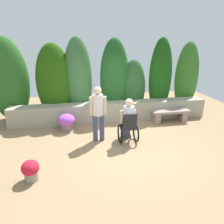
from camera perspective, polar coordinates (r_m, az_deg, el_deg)
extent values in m
plane|color=#987B56|center=(5.94, 2.99, -8.72)|extent=(11.44, 11.44, 0.00)
cube|color=#9D9983|center=(7.39, -0.06, 0.12)|extent=(7.18, 0.55, 0.70)
ellipsoid|color=#2B6122|center=(8.11, -27.65, 8.07)|extent=(1.45, 1.01, 3.00)
ellipsoid|color=#26560F|center=(7.63, -16.13, 8.11)|extent=(1.30, 0.91, 2.78)
ellipsoid|color=#3C6E3A|center=(7.56, -9.65, 9.33)|extent=(1.02, 0.71, 3.00)
ellipsoid|color=#215823|center=(7.66, 0.70, 9.55)|extent=(1.09, 0.77, 2.95)
ellipsoid|color=#285528|center=(7.88, 6.02, 6.84)|extent=(0.97, 0.68, 2.17)
ellipsoid|color=#184E13|center=(8.13, 13.66, 9.68)|extent=(0.90, 0.63, 2.97)
ellipsoid|color=#367026|center=(8.88, 20.54, 9.30)|extent=(0.98, 0.69, 2.82)
cube|color=gray|center=(7.46, 12.58, -1.55)|extent=(0.20, 0.40, 0.36)
cube|color=gray|center=(7.91, 19.52, -1.02)|extent=(0.20, 0.40, 0.36)
cube|color=gray|center=(7.60, 16.30, 0.28)|extent=(1.39, 0.47, 0.09)
cube|color=black|center=(5.77, 4.66, -4.10)|extent=(0.40, 0.40, 0.06)
cube|color=black|center=(5.52, 5.20, -2.65)|extent=(0.40, 0.04, 0.40)
cube|color=black|center=(6.22, 3.81, -6.30)|extent=(0.28, 0.12, 0.03)
torus|color=black|center=(5.81, 2.30, -6.26)|extent=(0.05, 0.56, 0.56)
torus|color=black|center=(5.93, 6.86, -5.86)|extent=(0.05, 0.56, 0.56)
cylinder|color=black|center=(6.15, 2.68, -7.11)|extent=(0.03, 0.10, 0.10)
cylinder|color=black|center=(6.22, 5.22, -6.88)|extent=(0.03, 0.10, 0.10)
cube|color=#44486E|center=(5.82, 4.44, -2.71)|extent=(0.30, 0.40, 0.16)
cube|color=#44486E|center=(6.13, 3.89, -5.00)|extent=(0.26, 0.14, 0.43)
cylinder|color=silver|center=(5.62, 4.81, -0.81)|extent=(0.30, 0.30, 0.50)
cylinder|color=beige|center=(5.66, 2.78, -1.48)|extent=(0.08, 0.08, 0.40)
cylinder|color=beige|center=(5.75, 6.47, -1.24)|extent=(0.08, 0.08, 0.40)
sphere|color=beige|center=(5.50, 4.92, 2.70)|extent=(0.22, 0.22, 0.22)
cylinder|color=#404770|center=(5.89, -4.85, -4.61)|extent=(0.14, 0.14, 0.81)
cylinder|color=#404770|center=(5.90, -2.91, -4.48)|extent=(0.14, 0.14, 0.81)
cylinder|color=silver|center=(5.64, -4.04, 2.04)|extent=(0.30, 0.30, 0.60)
cylinder|color=beige|center=(5.63, -6.05, 1.63)|extent=(0.09, 0.09, 0.54)
cylinder|color=beige|center=(5.67, -2.02, 1.86)|extent=(0.09, 0.09, 0.54)
sphere|color=beige|center=(5.53, -4.14, 6.11)|extent=(0.22, 0.22, 0.22)
cylinder|color=gray|center=(4.78, -22.09, -16.55)|extent=(0.28, 0.28, 0.21)
ellipsoid|color=#326C27|center=(4.70, -22.33, -15.08)|extent=(0.31, 0.31, 0.12)
ellipsoid|color=red|center=(4.67, -22.41, -14.58)|extent=(0.37, 0.37, 0.33)
cylinder|color=gray|center=(6.82, -12.77, -4.10)|extent=(0.38, 0.38, 0.26)
ellipsoid|color=#3A7326|center=(6.75, -12.89, -2.72)|extent=(0.41, 0.41, 0.14)
ellipsoid|color=#A44BC8|center=(6.73, -12.92, -2.24)|extent=(0.56, 0.56, 0.40)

